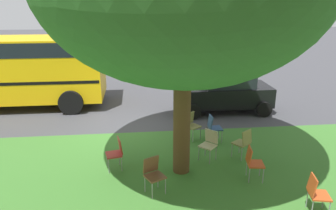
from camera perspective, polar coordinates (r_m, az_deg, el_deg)
name	(u,v)px	position (r m, az deg, el deg)	size (l,w,h in m)	color
ground	(129,130)	(11.38, -6.88, -4.49)	(80.00, 80.00, 0.00)	#424247
grass_verge	(128,179)	(8.52, -7.07, -12.81)	(48.00, 6.00, 0.01)	#3D752D
chair_0	(191,124)	(10.53, 4.17, -3.29)	(0.58, 0.58, 0.88)	olive
chair_1	(116,151)	(8.78, -9.11, -8.09)	(0.50, 0.49, 0.88)	#B7332D
chair_2	(209,143)	(9.24, 7.29, -6.60)	(0.59, 0.59, 0.88)	beige
chair_3	(153,172)	(7.72, -2.60, -11.80)	(0.56, 0.56, 0.88)	brown
chair_4	(213,126)	(10.40, 8.01, -3.72)	(0.44, 0.44, 0.88)	#335184
chair_5	(253,161)	(8.46, 14.75, -9.55)	(0.48, 0.47, 0.88)	#C64C1E
chair_6	(316,192)	(7.69, 24.72, -13.76)	(0.50, 0.50, 0.88)	#C64C1E
chair_7	(243,141)	(9.48, 13.17, -6.29)	(0.58, 0.58, 0.88)	olive
parked_car	(225,91)	(13.21, 9.95, 2.45)	(3.70, 1.92, 1.65)	black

